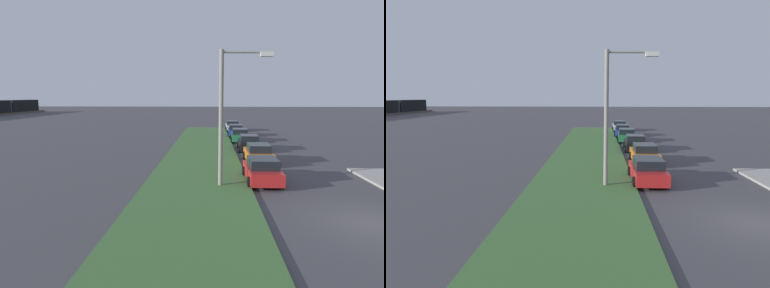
% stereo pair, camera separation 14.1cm
% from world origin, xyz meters
% --- Properties ---
extents(ground, '(300.00, 300.00, 0.00)m').
position_xyz_m(ground, '(0.00, 0.00, 0.00)').
color(ground, '#423F44').
extents(grass_median, '(60.00, 6.00, 0.12)m').
position_xyz_m(grass_median, '(10.00, 7.25, 0.06)').
color(grass_median, '#3D6633').
rests_on(grass_median, ground).
extents(parked_car_red, '(4.32, 2.05, 1.47)m').
position_xyz_m(parked_car_red, '(6.36, 3.43, 0.72)').
color(parked_car_red, red).
rests_on(parked_car_red, ground).
extents(parked_car_orange, '(4.31, 2.05, 1.47)m').
position_xyz_m(parked_car_orange, '(12.15, 2.85, 0.72)').
color(parked_car_orange, orange).
rests_on(parked_car_orange, ground).
extents(parked_car_black, '(4.34, 2.10, 1.47)m').
position_xyz_m(parked_car_black, '(18.17, 2.92, 0.72)').
color(parked_car_black, black).
rests_on(parked_car_black, ground).
extents(parked_car_green, '(4.38, 2.17, 1.47)m').
position_xyz_m(parked_car_green, '(24.34, 3.23, 0.72)').
color(parked_car_green, '#1E6B38').
rests_on(parked_car_green, ground).
extents(parked_car_blue, '(4.37, 2.15, 1.47)m').
position_xyz_m(parked_car_blue, '(29.59, 3.32, 0.72)').
color(parked_car_blue, '#23389E').
rests_on(parked_car_blue, ground).
extents(parked_car_silver, '(4.30, 2.03, 1.47)m').
position_xyz_m(parked_car_silver, '(36.21, 3.30, 0.72)').
color(parked_car_silver, '#B2B5BA').
rests_on(parked_car_silver, ground).
extents(streetlight, '(0.52, 2.88, 7.50)m').
position_xyz_m(streetlight, '(5.22, 5.57, 4.39)').
color(streetlight, gray).
rests_on(streetlight, ground).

